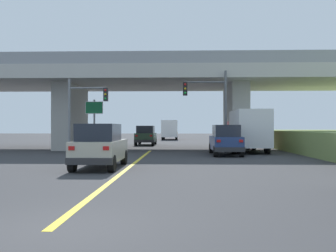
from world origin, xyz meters
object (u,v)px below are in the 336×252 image
suv_crossing (226,140)px  box_truck (248,130)px  suv_lead (100,146)px  sedan_oncoming (146,135)px  traffic_signal_nearside (212,102)px  semi_truck_distant (170,129)px  highway_sign (94,114)px  traffic_signal_farside (83,106)px

suv_crossing → box_truck: size_ratio=0.64×
suv_lead → sedan_oncoming: 22.60m
suv_lead → suv_crossing: 10.67m
traffic_signal_nearside → semi_truck_distant: 30.55m
highway_sign → semi_truck_distant: 27.82m
suv_lead → box_truck: box_truck is taller
highway_sign → semi_truck_distant: size_ratio=0.60×
suv_crossing → traffic_signal_farside: traffic_signal_farside is taller
suv_lead → box_truck: bearing=53.3°
suv_lead → sedan_oncoming: same height
semi_truck_distant → highway_sign: bearing=-101.0°
box_truck → suv_lead: bearing=-126.7°
suv_lead → suv_crossing: size_ratio=0.98×
traffic_signal_nearside → semi_truck_distant: traffic_signal_nearside is taller
traffic_signal_nearside → highway_sign: 9.63m
traffic_signal_farside → semi_truck_distant: traffic_signal_farside is taller
suv_lead → traffic_signal_farside: bearing=108.7°
suv_lead → highway_sign: bearing=103.9°
suv_lead → sedan_oncoming: (0.04, 22.60, 0.00)m
traffic_signal_nearside → highway_sign: (-9.13, 2.96, -0.75)m
suv_crossing → semi_truck_distant: 32.36m
suv_crossing → highway_sign: 11.16m
suv_lead → traffic_signal_nearside: bearing=59.8°
traffic_signal_farside → highway_sign: (0.14, 3.08, -0.45)m
suv_lead → semi_truck_distant: bearing=87.1°
traffic_signal_nearside → sedan_oncoming: bearing=115.1°
suv_crossing → semi_truck_distant: (-4.63, 32.02, 0.53)m
suv_lead → suv_crossing: (6.67, 8.33, 0.00)m
traffic_signal_farside → semi_truck_distant: size_ratio=0.78×
suv_lead → suv_crossing: same height
traffic_signal_nearside → traffic_signal_farside: 9.28m
box_truck → sedan_oncoming: 13.92m
box_truck → semi_truck_distant: box_truck is taller
box_truck → traffic_signal_nearside: traffic_signal_nearside is taller
box_truck → semi_truck_distant: bearing=103.2°
suv_lead → sedan_oncoming: size_ratio=0.95×
box_truck → traffic_signal_farside: size_ratio=1.35×
sedan_oncoming → suv_crossing: bearing=-65.1°
sedan_oncoming → semi_truck_distant: bearing=83.5°
suv_lead → highway_sign: 13.61m
suv_crossing → semi_truck_distant: bearing=98.1°
highway_sign → box_truck: bearing=-6.3°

